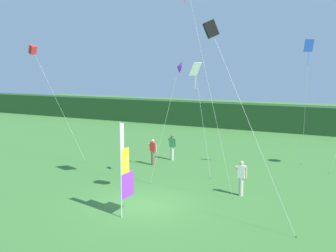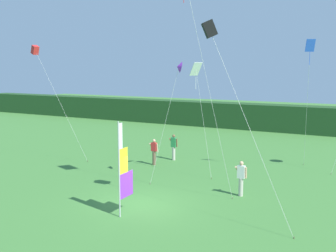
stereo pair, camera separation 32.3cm
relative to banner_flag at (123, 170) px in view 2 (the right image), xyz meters
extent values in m
plane|color=#3D7533|center=(-0.10, 1.39, -1.94)|extent=(120.00, 120.00, 0.00)
cube|color=#1E421E|center=(-0.10, 26.15, -0.63)|extent=(80.00, 2.40, 2.61)
cylinder|color=#B7B7BC|center=(0.00, -0.29, 0.08)|extent=(0.06, 0.06, 4.04)
cube|color=purple|center=(0.00, 0.22, -0.67)|extent=(0.02, 0.97, 1.08)
cube|color=yellow|center=(0.00, 0.04, 0.41)|extent=(0.02, 0.60, 1.08)
cube|color=white|center=(0.00, -0.15, 1.48)|extent=(0.02, 0.23, 1.08)
cylinder|color=#B7B2A3|center=(-2.78, 9.99, -1.48)|extent=(0.22, 0.22, 0.90)
cube|color=#2D8E4C|center=(-2.78, 9.99, -0.72)|extent=(0.36, 0.20, 0.64)
sphere|color=brown|center=(-2.78, 9.99, -0.28)|extent=(0.20, 0.20, 0.20)
cylinder|color=brown|center=(-3.01, 10.05, -0.62)|extent=(0.09, 0.48, 0.42)
cylinder|color=brown|center=(-2.55, 10.00, -0.72)|extent=(0.09, 0.14, 0.56)
cylinder|color=brown|center=(-3.25, 8.16, -1.48)|extent=(0.22, 0.22, 0.92)
cube|color=red|center=(-3.25, 8.16, -0.74)|extent=(0.36, 0.20, 0.55)
sphere|color=tan|center=(-3.25, 8.16, -0.35)|extent=(0.20, 0.20, 0.20)
cylinder|color=tan|center=(-3.48, 8.22, -0.69)|extent=(0.09, 0.48, 0.42)
cylinder|color=tan|center=(-3.02, 8.17, -0.79)|extent=(0.09, 0.14, 0.56)
cylinder|color=#B7B2A3|center=(3.61, 4.74, -1.49)|extent=(0.22, 0.22, 0.90)
cube|color=white|center=(3.61, 4.74, -0.73)|extent=(0.36, 0.20, 0.62)
sphere|color=tan|center=(3.61, 4.74, -0.30)|extent=(0.20, 0.20, 0.20)
cylinder|color=tan|center=(3.38, 4.81, -0.65)|extent=(0.09, 0.48, 0.42)
cylinder|color=tan|center=(3.84, 4.75, -0.74)|extent=(0.09, 0.14, 0.56)
cylinder|color=brown|center=(5.28, 12.74, -1.90)|extent=(0.03, 0.03, 0.08)
cylinder|color=silver|center=(5.52, 11.19, 1.77)|extent=(0.50, 3.11, 7.42)
cube|color=blue|center=(5.76, 9.65, 5.48)|extent=(0.54, 0.44, 0.67)
cylinder|color=blue|center=(5.76, 9.65, 4.78)|extent=(0.02, 0.02, 0.70)
cylinder|color=brown|center=(-1.28, 4.33, -1.90)|extent=(0.03, 0.03, 0.08)
cylinder|color=silver|center=(-0.58, 4.63, 1.19)|extent=(1.42, 0.61, 6.25)
cone|color=purple|center=(0.13, 4.93, 4.31)|extent=(0.58, 0.64, 0.60)
cylinder|color=brown|center=(6.84, 0.95, -1.90)|extent=(0.03, 0.03, 0.08)
cylinder|color=silver|center=(4.93, 1.41, 1.93)|extent=(3.83, 0.94, 7.74)
cube|color=black|center=(3.02, 1.87, 5.80)|extent=(0.77, 0.70, 0.75)
cylinder|color=brown|center=(3.40, 4.14, -1.90)|extent=(0.03, 0.03, 0.08)
cylinder|color=silver|center=(2.38, 3.53, 3.21)|extent=(2.07, 1.23, 10.29)
cylinder|color=brown|center=(1.25, 6.82, -1.90)|extent=(0.03, 0.03, 0.08)
cylinder|color=silver|center=(0.71, 6.88, 1.13)|extent=(1.09, 0.13, 6.14)
cube|color=white|center=(0.18, 6.94, 4.20)|extent=(0.64, 0.72, 0.73)
cylinder|color=white|center=(0.18, 6.94, 3.44)|extent=(0.02, 0.02, 0.70)
cylinder|color=brown|center=(-7.62, 6.83, -1.90)|extent=(0.03, 0.03, 0.08)
cylinder|color=silver|center=(-9.22, 6.27, 1.75)|extent=(3.20, 1.13, 7.38)
cube|color=red|center=(-10.81, 5.71, 5.44)|extent=(0.62, 0.50, 0.65)
cylinder|color=brown|center=(7.09, 11.06, -1.90)|extent=(0.03, 0.03, 0.08)
camera|label=1|loc=(8.88, -13.32, 4.20)|focal=41.88mm
camera|label=2|loc=(9.16, -13.17, 4.20)|focal=41.88mm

